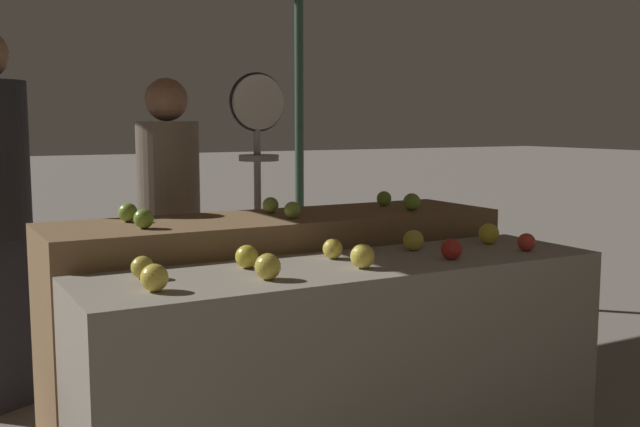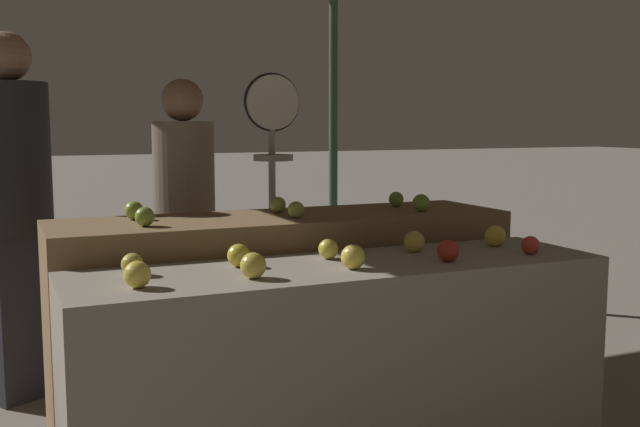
# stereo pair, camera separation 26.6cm
# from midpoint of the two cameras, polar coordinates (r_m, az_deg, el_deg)

# --- Properties ---
(display_counter_front) EXTENTS (1.99, 0.55, 0.87)m
(display_counter_front) POSITION_cam_midpoint_polar(r_m,az_deg,el_deg) (2.84, 4.54, -12.50)
(display_counter_front) COLOR gray
(display_counter_front) RESTS_ON ground_plane
(display_counter_back) EXTENTS (1.99, 0.55, 0.98)m
(display_counter_back) POSITION_cam_midpoint_polar(r_m,az_deg,el_deg) (3.34, -0.37, -8.50)
(display_counter_back) COLOR olive
(display_counter_back) RESTS_ON ground_plane
(apple_front_0) EXTENTS (0.09, 0.09, 0.09)m
(apple_front_0) POSITION_cam_midpoint_polar(r_m,az_deg,el_deg) (2.36, -10.64, -4.62)
(apple_front_0) COLOR yellow
(apple_front_0) RESTS_ON display_counter_front
(apple_front_1) EXTENTS (0.09, 0.09, 0.09)m
(apple_front_1) POSITION_cam_midpoint_polar(r_m,az_deg,el_deg) (2.46, -2.04, -4.01)
(apple_front_1) COLOR gold
(apple_front_1) RESTS_ON display_counter_front
(apple_front_2) EXTENTS (0.09, 0.09, 0.09)m
(apple_front_2) POSITION_cam_midpoint_polar(r_m,az_deg,el_deg) (2.63, 5.44, -3.33)
(apple_front_2) COLOR yellow
(apple_front_2) RESTS_ON display_counter_front
(apple_front_3) EXTENTS (0.08, 0.08, 0.08)m
(apple_front_3) POSITION_cam_midpoint_polar(r_m,az_deg,el_deg) (2.82, 12.42, -2.82)
(apple_front_3) COLOR #AD281E
(apple_front_3) RESTS_ON display_counter_front
(apple_front_4) EXTENTS (0.07, 0.07, 0.07)m
(apple_front_4) POSITION_cam_midpoint_polar(r_m,az_deg,el_deg) (3.06, 18.16, -2.33)
(apple_front_4) COLOR red
(apple_front_4) RESTS_ON display_counter_front
(apple_front_5) EXTENTS (0.08, 0.08, 0.08)m
(apple_front_5) POSITION_cam_midpoint_polar(r_m,az_deg,el_deg) (2.56, -11.25, -3.84)
(apple_front_5) COLOR gold
(apple_front_5) RESTS_ON display_counter_front
(apple_front_6) EXTENTS (0.08, 0.08, 0.08)m
(apple_front_6) POSITION_cam_midpoint_polar(r_m,az_deg,el_deg) (2.66, -3.39, -3.22)
(apple_front_6) COLOR gold
(apple_front_6) RESTS_ON display_counter_front
(apple_front_7) EXTENTS (0.08, 0.08, 0.08)m
(apple_front_7) POSITION_cam_midpoint_polar(r_m,az_deg,el_deg) (2.82, 3.35, -2.73)
(apple_front_7) COLOR yellow
(apple_front_7) RESTS_ON display_counter_front
(apple_front_8) EXTENTS (0.08, 0.08, 0.08)m
(apple_front_8) POSITION_cam_midpoint_polar(r_m,az_deg,el_deg) (3.00, 9.71, -2.14)
(apple_front_8) COLOR gold
(apple_front_8) RESTS_ON display_counter_front
(apple_front_9) EXTENTS (0.09, 0.09, 0.09)m
(apple_front_9) POSITION_cam_midpoint_polar(r_m,az_deg,el_deg) (3.21, 15.53, -1.68)
(apple_front_9) COLOR gold
(apple_front_9) RESTS_ON display_counter_front
(apple_back_0) EXTENTS (0.08, 0.08, 0.08)m
(apple_back_0) POSITION_cam_midpoint_polar(r_m,az_deg,el_deg) (2.95, -10.73, -0.26)
(apple_back_0) COLOR #7AA338
(apple_back_0) RESTS_ON display_counter_back
(apple_back_1) EXTENTS (0.07, 0.07, 0.07)m
(apple_back_1) POSITION_cam_midpoint_polar(r_m,az_deg,el_deg) (3.15, 0.57, 0.27)
(apple_back_1) COLOR #8EB247
(apple_back_1) RESTS_ON display_counter_back
(apple_back_2) EXTENTS (0.08, 0.08, 0.08)m
(apple_back_2) POSITION_cam_midpoint_polar(r_m,az_deg,el_deg) (3.43, 9.93, 0.79)
(apple_back_2) COLOR #7AA338
(apple_back_2) RESTS_ON display_counter_back
(apple_back_3) EXTENTS (0.08, 0.08, 0.08)m
(apple_back_3) POSITION_cam_midpoint_polar(r_m,az_deg,el_deg) (3.16, -11.68, 0.21)
(apple_back_3) COLOR #84AD3D
(apple_back_3) RESTS_ON display_counter_back
(apple_back_4) EXTENTS (0.07, 0.07, 0.07)m
(apple_back_4) POSITION_cam_midpoint_polar(r_m,az_deg,el_deg) (3.34, -0.96, 0.66)
(apple_back_4) COLOR #8EB247
(apple_back_4) RESTS_ON display_counter_back
(apple_back_5) EXTENTS (0.07, 0.07, 0.07)m
(apple_back_5) POSITION_cam_midpoint_polar(r_m,az_deg,el_deg) (3.62, 7.92, 1.08)
(apple_back_5) COLOR #84AD3D
(apple_back_5) RESTS_ON display_counter_back
(produce_scale) EXTENTS (0.29, 0.20, 1.62)m
(produce_scale) POSITION_cam_midpoint_polar(r_m,az_deg,el_deg) (3.77, -1.61, 4.07)
(produce_scale) COLOR #99999E
(produce_scale) RESTS_ON ground_plane
(person_vendor_at_scale) EXTENTS (0.40, 0.40, 1.59)m
(person_vendor_at_scale) POSITION_cam_midpoint_polar(r_m,az_deg,el_deg) (3.79, -8.31, 0.09)
(person_vendor_at_scale) COLOR #2D2D38
(person_vendor_at_scale) RESTS_ON ground_plane
(person_customer_left) EXTENTS (0.51, 0.51, 1.81)m
(person_customer_left) POSITION_cam_midpoint_polar(r_m,az_deg,el_deg) (3.88, -20.61, 1.62)
(person_customer_left) COLOR #2D2D38
(person_customer_left) RESTS_ON ground_plane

